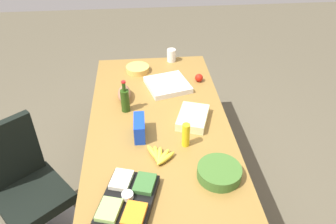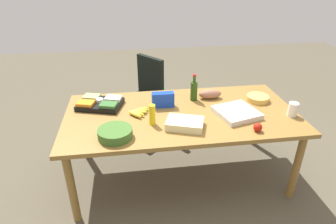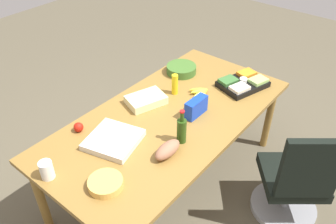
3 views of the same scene
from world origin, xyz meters
name	(u,v)px [view 2 (image 2 of 3)]	position (x,y,z in m)	size (l,w,h in m)	color
ground_plane	(180,174)	(0.00, 0.00, 0.00)	(10.00, 10.00, 0.00)	brown
conference_table	(181,119)	(0.00, 0.00, 0.70)	(2.23, 1.11, 0.77)	olive
office_chair	(143,105)	(-0.33, 1.02, 0.37)	(0.68, 0.68, 0.99)	gray
banana_bunch	(138,112)	(-0.42, 0.03, 0.79)	(0.22, 0.21, 0.04)	yellow
chip_bag_blue	(163,100)	(-0.16, 0.16, 0.84)	(0.22, 0.08, 0.15)	#143BBC
pizza_box	(236,113)	(0.51, -0.12, 0.79)	(0.36, 0.36, 0.05)	silver
veggie_tray	(100,103)	(-0.78, 0.24, 0.80)	(0.49, 0.41, 0.09)	black
sheet_cake	(185,124)	(-0.02, -0.27, 0.80)	(0.32, 0.22, 0.07)	beige
mayo_jar	(293,109)	(1.03, -0.21, 0.83)	(0.09, 0.09, 0.13)	white
mustard_bottle	(152,115)	(-0.30, -0.18, 0.86)	(0.06, 0.06, 0.19)	yellow
salad_bowl	(115,133)	(-0.62, -0.35, 0.81)	(0.29, 0.29, 0.08)	#3D6627
bread_loaf	(210,94)	(0.36, 0.28, 0.82)	(0.24, 0.11, 0.10)	#976449
wine_bottle	(194,90)	(0.18, 0.26, 0.88)	(0.09, 0.09, 0.28)	#244311
chip_bowl	(258,98)	(0.84, 0.15, 0.79)	(0.23, 0.23, 0.05)	#E2AD4F
apple_red	(258,127)	(0.59, -0.42, 0.81)	(0.08, 0.08, 0.08)	red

